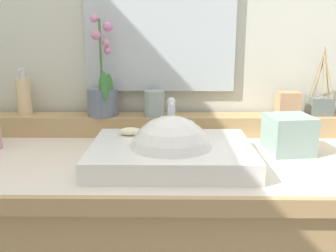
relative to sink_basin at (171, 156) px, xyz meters
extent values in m
cube|color=beige|center=(-0.02, 0.49, 0.30)|extent=(3.17, 0.20, 2.43)
cube|color=silver|center=(-0.02, 0.08, -0.04)|extent=(1.41, 0.62, 0.04)
cube|color=tan|center=(-0.02, -0.23, -0.04)|extent=(1.41, 0.02, 0.04)
cube|color=tan|center=(-0.02, 0.32, 0.01)|extent=(1.33, 0.10, 0.07)
cube|color=white|center=(0.00, 0.01, 0.00)|extent=(0.45, 0.35, 0.06)
sphere|color=white|center=(0.00, -0.01, 0.00)|extent=(0.24, 0.24, 0.24)
cylinder|color=silver|center=(0.00, 0.13, 0.08)|extent=(0.02, 0.02, 0.10)
cylinder|color=silver|center=(0.00, 0.08, 0.13)|extent=(0.02, 0.11, 0.02)
sphere|color=silver|center=(0.00, 0.13, 0.13)|extent=(0.03, 0.03, 0.03)
cylinder|color=silver|center=(-0.05, 0.13, 0.05)|extent=(0.03, 0.03, 0.04)
cylinder|color=silver|center=(0.06, 0.13, 0.05)|extent=(0.03, 0.03, 0.04)
ellipsoid|color=beige|center=(-0.13, 0.10, 0.04)|extent=(0.07, 0.04, 0.02)
cylinder|color=slate|center=(-0.25, 0.31, 0.10)|extent=(0.11, 0.11, 0.10)
cylinder|color=tan|center=(-0.25, 0.31, 0.14)|extent=(0.10, 0.10, 0.01)
cylinder|color=#476B38|center=(-0.25, 0.31, 0.27)|extent=(0.01, 0.01, 0.24)
ellipsoid|color=#387033|center=(-0.21, 0.29, 0.16)|extent=(0.04, 0.04, 0.08)
ellipsoid|color=#387033|center=(-0.23, 0.27, 0.16)|extent=(0.04, 0.04, 0.10)
ellipsoid|color=#387033|center=(-0.24, 0.28, 0.16)|extent=(0.03, 0.03, 0.08)
sphere|color=pink|center=(-0.23, 0.33, 0.28)|extent=(0.03, 0.03, 0.03)
sphere|color=pink|center=(-0.23, 0.32, 0.31)|extent=(0.03, 0.03, 0.03)
sphere|color=pink|center=(-0.26, 0.32, 0.33)|extent=(0.04, 0.04, 0.04)
sphere|color=pink|center=(-0.22, 0.33, 0.36)|extent=(0.03, 0.03, 0.03)
sphere|color=pink|center=(-0.27, 0.32, 0.39)|extent=(0.03, 0.03, 0.03)
cylinder|color=beige|center=(-0.54, 0.33, 0.11)|extent=(0.05, 0.05, 0.13)
cylinder|color=silver|center=(-0.54, 0.33, 0.19)|extent=(0.02, 0.02, 0.02)
cylinder|color=silver|center=(-0.54, 0.33, 0.21)|extent=(0.02, 0.02, 0.02)
cylinder|color=silver|center=(-0.54, 0.32, 0.21)|extent=(0.01, 0.03, 0.01)
cylinder|color=#8E9D9A|center=(-0.06, 0.31, 0.09)|extent=(0.07, 0.07, 0.09)
cube|color=slate|center=(0.54, 0.34, 0.08)|extent=(0.08, 0.08, 0.06)
cylinder|color=#9E7A4C|center=(0.56, 0.34, 0.20)|extent=(0.04, 0.00, 0.19)
cylinder|color=#9E7A4C|center=(0.56, 0.36, 0.19)|extent=(0.05, 0.05, 0.18)
cylinder|color=#9E7A4C|center=(0.53, 0.36, 0.17)|extent=(0.01, 0.05, 0.13)
cylinder|color=#9E7A4C|center=(0.53, 0.34, 0.18)|extent=(0.02, 0.01, 0.15)
cylinder|color=#9E7A4C|center=(0.51, 0.33, 0.19)|extent=(0.06, 0.02, 0.17)
cylinder|color=#9E7A4C|center=(0.54, 0.32, 0.18)|extent=(0.01, 0.04, 0.15)
cylinder|color=#9E7A4C|center=(0.56, 0.32, 0.19)|extent=(0.04, 0.04, 0.17)
cube|color=tan|center=(0.42, 0.31, 0.09)|extent=(0.08, 0.06, 0.09)
cube|color=#8BA699|center=(0.36, 0.11, 0.04)|extent=(0.15, 0.15, 0.12)
cube|color=silver|center=(-0.04, 0.38, 0.37)|extent=(0.54, 0.02, 0.48)
camera|label=1|loc=(0.00, -1.00, 0.34)|focal=39.92mm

